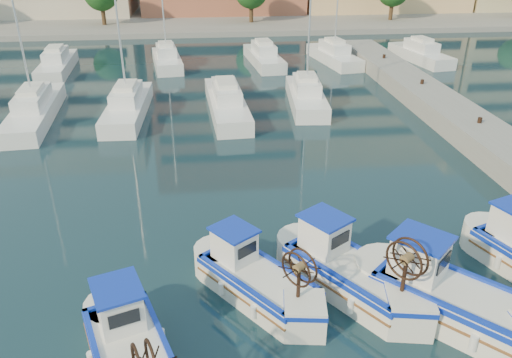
{
  "coord_description": "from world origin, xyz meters",
  "views": [
    {
      "loc": [
        -2.28,
        -10.96,
        10.83
      ],
      "look_at": [
        -0.29,
        7.67,
        1.5
      ],
      "focal_mm": 35.0,
      "sensor_mm": 36.0,
      "label": 1
    }
  ],
  "objects_px": {
    "fishing_boat_d": "(452,297)",
    "fishing_boat_b": "(255,278)",
    "fishing_boat_c": "(348,270)",
    "fishing_boat_a": "(132,356)"
  },
  "relations": [
    {
      "from": "fishing_boat_b",
      "to": "fishing_boat_d",
      "type": "distance_m",
      "value": 6.1
    },
    {
      "from": "fishing_boat_a",
      "to": "fishing_boat_d",
      "type": "distance_m",
      "value": 9.51
    },
    {
      "from": "fishing_boat_c",
      "to": "fishing_boat_b",
      "type": "bearing_deg",
      "value": 145.68
    },
    {
      "from": "fishing_boat_b",
      "to": "fishing_boat_c",
      "type": "distance_m",
      "value": 3.08
    },
    {
      "from": "fishing_boat_a",
      "to": "fishing_boat_b",
      "type": "xyz_separation_m",
      "value": [
        3.59,
        3.01,
        -0.05
      ]
    },
    {
      "from": "fishing_boat_c",
      "to": "fishing_boat_d",
      "type": "distance_m",
      "value": 3.28
    },
    {
      "from": "fishing_boat_b",
      "to": "fishing_boat_d",
      "type": "xyz_separation_m",
      "value": [
        5.84,
        -1.75,
        0.14
      ]
    },
    {
      "from": "fishing_boat_d",
      "to": "fishing_boat_b",
      "type": "bearing_deg",
      "value": 119.98
    },
    {
      "from": "fishing_boat_b",
      "to": "fishing_boat_d",
      "type": "height_order",
      "value": "fishing_boat_d"
    },
    {
      "from": "fishing_boat_c",
      "to": "fishing_boat_d",
      "type": "relative_size",
      "value": 0.96
    }
  ]
}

